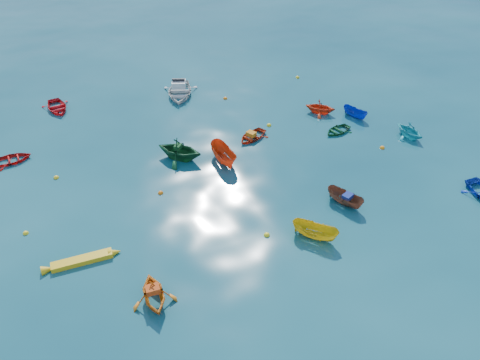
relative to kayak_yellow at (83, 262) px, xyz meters
name	(u,v)px	position (x,y,z in m)	size (l,w,h in m)	color
ground	(276,230)	(11.09, -2.43, 0.00)	(160.00, 160.00, 0.00)	#0A3848
sampan_brown_mid	(344,203)	(16.32, -2.19, 0.00)	(1.00, 2.67, 1.03)	brown
dinghy_orange_w	(155,301)	(2.83, -4.40, 0.00)	(2.34, 2.71, 1.43)	orange
sampan_yellow_mid	(314,237)	(12.85, -3.99, 0.00)	(1.08, 2.86, 1.11)	gold
dinghy_green_e	(337,132)	(21.15, 5.42, 0.00)	(1.72, 2.40, 0.50)	#124E27
dinghy_cyan_se	(408,136)	(25.80, 2.40, 0.00)	(2.15, 2.50, 1.32)	#1CA4B1
dinghy_red_nw	(12,161)	(-2.73, 12.33, 0.00)	(1.97, 2.75, 0.57)	#B8110F
sampan_orange_n	(224,162)	(11.24, 5.57, 0.00)	(1.27, 3.38, 1.31)	#D84114
dinghy_green_n	(180,159)	(8.48, 7.34, 0.00)	(2.92, 3.38, 1.78)	#104521
dinghy_red_ne	(252,138)	(14.53, 7.55, 0.00)	(1.93, 2.70, 0.56)	#B52B0F
sampan_blue_far	(354,117)	(23.91, 6.85, 0.00)	(0.89, 2.35, 0.91)	#0D2AA8
dinghy_red_far	(58,110)	(1.47, 19.05, 0.00)	(2.29, 3.20, 0.66)	red
dinghy_orange_far	(320,113)	(21.61, 8.67, 0.00)	(2.15, 2.50, 1.31)	red
kayak_yellow	(83,262)	(0.00, 0.00, 0.00)	(0.60, 4.04, 0.41)	gold
motorboat_white	(180,95)	(11.95, 17.02, 0.00)	(3.18, 4.45, 1.52)	silver
tarp_blue_a	(348,196)	(16.38, -2.33, 0.68)	(0.66, 0.50, 0.32)	navy
tarp_orange_a	(153,289)	(2.84, -4.35, 0.88)	(0.70, 0.53, 0.34)	#CA4614
tarp_green_b	(178,147)	(8.41, 7.41, 1.03)	(0.58, 0.44, 0.28)	#104018
tarp_orange_b	(251,134)	(14.44, 7.50, 0.45)	(0.69, 0.53, 0.34)	orange
buoy_ye_a	(267,235)	(10.37, -2.61, 0.00)	(0.37, 0.37, 0.37)	yellow
buoy_or_b	(336,190)	(16.67, -0.74, 0.00)	(0.33, 0.33, 0.33)	#F3550D
buoy_ye_b	(26,233)	(-2.64, 3.84, 0.00)	(0.34, 0.34, 0.34)	yellow
buoy_or_c	(161,193)	(5.90, 4.03, 0.00)	(0.35, 0.35, 0.35)	orange
buoy_ye_c	(269,126)	(16.68, 8.68, 0.00)	(0.38, 0.38, 0.38)	yellow
buoy_or_d	(382,148)	(22.84, 1.96, 0.00)	(0.38, 0.38, 0.38)	orange
buoy_ye_d	(56,178)	(-0.14, 8.84, 0.00)	(0.36, 0.36, 0.36)	yellow
buoy_or_e	(225,99)	(15.40, 14.55, 0.00)	(0.37, 0.37, 0.37)	orange
buoy_ye_e	(298,78)	(23.58, 15.51, 0.00)	(0.38, 0.38, 0.38)	yellow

